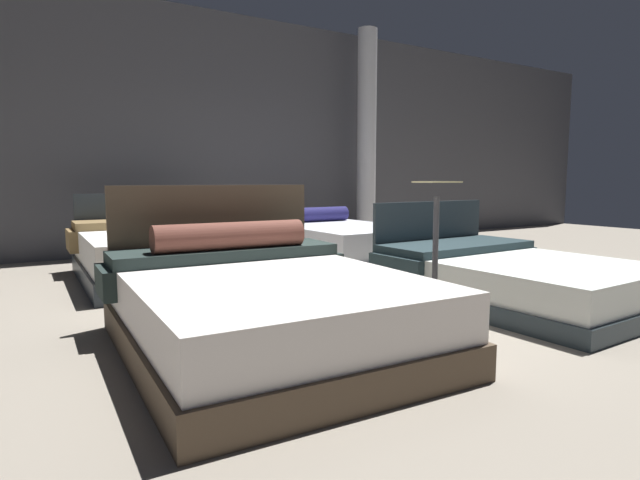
% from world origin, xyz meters
% --- Properties ---
extents(ground_plane, '(18.00, 18.00, 0.02)m').
position_xyz_m(ground_plane, '(0.00, 0.00, -0.01)').
color(ground_plane, gray).
extents(showroom_back_wall, '(18.00, 0.06, 3.50)m').
position_xyz_m(showroom_back_wall, '(0.00, 3.44, 1.75)').
color(showroom_back_wall, '#47474C').
rests_on(showroom_back_wall, ground_plane).
extents(bed_0, '(1.77, 2.14, 1.00)m').
position_xyz_m(bed_0, '(-1.18, -1.18, 0.26)').
color(bed_0, brown).
rests_on(bed_0, ground_plane).
extents(bed_1, '(1.66, 2.16, 0.83)m').
position_xyz_m(bed_1, '(1.16, -1.18, 0.21)').
color(bed_1, '#27333A').
rests_on(bed_1, ground_plane).
extents(bed_2, '(1.75, 2.12, 0.88)m').
position_xyz_m(bed_2, '(-1.09, 1.49, 0.26)').
color(bed_2, '#283039').
rests_on(bed_2, ground_plane).
extents(bed_3, '(1.49, 2.02, 0.66)m').
position_xyz_m(bed_3, '(1.18, 1.42, 0.24)').
color(bed_3, '#2B3337').
rests_on(bed_3, ground_plane).
extents(price_sign, '(0.28, 0.24, 1.03)m').
position_xyz_m(price_sign, '(0.00, -1.46, 0.40)').
color(price_sign, '#3F3F44').
rests_on(price_sign, ground_plane).
extents(support_pillar, '(0.32, 0.32, 3.50)m').
position_xyz_m(support_pillar, '(2.73, 3.00, 1.75)').
color(support_pillar, silver).
rests_on(support_pillar, ground_plane).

